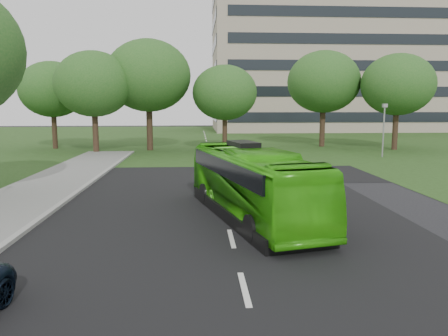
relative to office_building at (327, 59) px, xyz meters
name	(u,v)px	position (x,y,z in m)	size (l,w,h in m)	color
ground	(227,223)	(-21.96, -61.96, -12.50)	(160.00, 160.00, 0.00)	black
street_surfaces	(206,155)	(-22.34, -39.21, -12.47)	(120.00, 120.00, 0.15)	black
office_building	(327,59)	(0.00, 0.00, 0.00)	(40.10, 20.10, 25.00)	tan
tree_park_a	(93,84)	(-32.37, -37.20, -6.24)	(6.95, 6.95, 9.23)	black
tree_park_b	(148,76)	(-27.70, -34.84, -5.33)	(8.11, 8.11, 10.64)	black
tree_park_c	(225,93)	(-20.42, -35.83, -6.95)	(6.16, 6.16, 8.18)	black
tree_park_d	(324,82)	(-9.79, -32.08, -5.71)	(7.59, 7.59, 10.03)	black
tree_park_e	(398,85)	(-3.56, -35.85, -6.14)	(7.02, 7.02, 9.35)	black
tree_park_f	(52,89)	(-37.50, -32.63, -6.56)	(6.54, 6.54, 8.73)	black
bus	(252,183)	(-20.96, -61.20, -11.14)	(2.29, 9.78, 2.72)	#3BBC13
sedan	(282,167)	(-17.96, -51.96, -11.85)	(1.37, 3.94, 1.30)	silver
camera_pole	(384,123)	(-7.40, -41.96, -9.59)	(0.44, 0.41, 4.51)	gray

